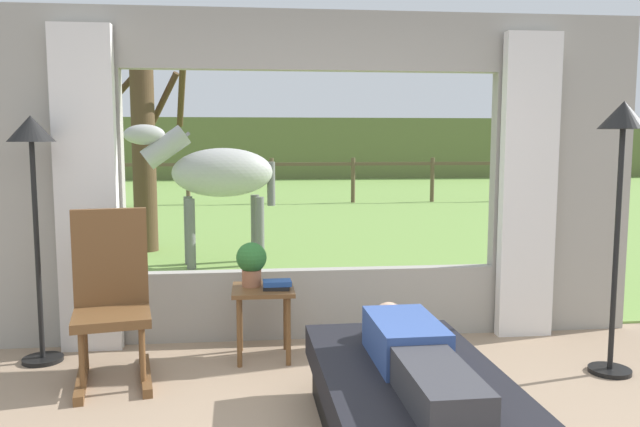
{
  "coord_description": "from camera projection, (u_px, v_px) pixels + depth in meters",
  "views": [
    {
      "loc": [
        -0.48,
        -2.69,
        1.58
      ],
      "look_at": [
        0.0,
        1.8,
        1.05
      ],
      "focal_mm": 35.73,
      "sensor_mm": 36.0,
      "label": 1
    }
  ],
  "objects": [
    {
      "name": "back_wall_with_window",
      "position": [
        314.0,
        181.0,
        4.98
      ],
      "size": [
        5.2,
        0.12,
        2.55
      ],
      "color": "#9E998E",
      "rests_on": "ground_plane"
    },
    {
      "name": "curtain_panel_left",
      "position": [
        87.0,
        191.0,
        4.67
      ],
      "size": [
        0.44,
        0.1,
        2.4
      ],
      "primitive_type": "cube",
      "color": "silver",
      "rests_on": "ground_plane"
    },
    {
      "name": "curtain_panel_right",
      "position": [
        528.0,
        187.0,
        5.03
      ],
      "size": [
        0.44,
        0.1,
        2.4
      ],
      "primitive_type": "cube",
      "color": "silver",
      "rests_on": "ground_plane"
    },
    {
      "name": "outdoor_pasture_lawn",
      "position": [
        271.0,
        202.0,
        15.89
      ],
      "size": [
        36.0,
        21.68,
        0.02
      ],
      "primitive_type": "cube",
      "color": "#759E47",
      "rests_on": "ground_plane"
    },
    {
      "name": "distant_hill_ridge",
      "position": [
        263.0,
        148.0,
        25.46
      ],
      "size": [
        36.0,
        2.0,
        2.4
      ],
      "primitive_type": "cube",
      "color": "#5F693A",
      "rests_on": "ground_plane"
    },
    {
      "name": "recliner_sofa",
      "position": [
        411.0,
        408.0,
        3.23
      ],
      "size": [
        0.93,
        1.72,
        0.42
      ],
      "rotation": [
        0.0,
        0.0,
        0.02
      ],
      "color": "black",
      "rests_on": "ground_plane"
    },
    {
      "name": "reclining_person",
      "position": [
        415.0,
        354.0,
        3.15
      ],
      "size": [
        0.35,
        1.43,
        0.22
      ],
      "rotation": [
        0.0,
        0.0,
        0.02
      ],
      "color": "#334C8C",
      "rests_on": "recliner_sofa"
    },
    {
      "name": "rocking_chair",
      "position": [
        111.0,
        297.0,
        4.18
      ],
      "size": [
        0.58,
        0.75,
        1.12
      ],
      "rotation": [
        0.0,
        0.0,
        0.19
      ],
      "color": "brown",
      "rests_on": "ground_plane"
    },
    {
      "name": "side_table",
      "position": [
        263.0,
        300.0,
        4.57
      ],
      "size": [
        0.44,
        0.44,
        0.52
      ],
      "color": "brown",
      "rests_on": "ground_plane"
    },
    {
      "name": "potted_plant",
      "position": [
        251.0,
        261.0,
        4.59
      ],
      "size": [
        0.22,
        0.22,
        0.32
      ],
      "color": "#9E6042",
      "rests_on": "side_table"
    },
    {
      "name": "book_stack",
      "position": [
        277.0,
        285.0,
        4.51
      ],
      "size": [
        0.2,
        0.16,
        0.06
      ],
      "color": "black",
      "rests_on": "side_table"
    },
    {
      "name": "floor_lamp_left",
      "position": [
        33.0,
        165.0,
        4.38
      ],
      "size": [
        0.32,
        0.32,
        1.74
      ],
      "color": "black",
      "rests_on": "ground_plane"
    },
    {
      "name": "floor_lamp_right",
      "position": [
        621.0,
        155.0,
        4.15
      ],
      "size": [
        0.32,
        0.32,
        1.82
      ],
      "color": "black",
      "rests_on": "ground_plane"
    },
    {
      "name": "horse",
      "position": [
        216.0,
        174.0,
        7.79
      ],
      "size": [
        1.82,
        0.76,
        1.73
      ],
      "rotation": [
        0.0,
        0.0,
        1.74
      ],
      "color": "#B2B2AD",
      "rests_on": "outdoor_pasture_lawn"
    },
    {
      "name": "pasture_tree",
      "position": [
        144.0,
        144.0,
        8.81
      ],
      "size": [
        1.53,
        1.33,
        3.23
      ],
      "color": "#4C3823",
      "rests_on": "outdoor_pasture_lawn"
    },
    {
      "name": "pasture_fence_line",
      "position": [
        272.0,
        174.0,
        15.41
      ],
      "size": [
        16.1,
        0.1,
        1.1
      ],
      "color": "brown",
      "rests_on": "outdoor_pasture_lawn"
    }
  ]
}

